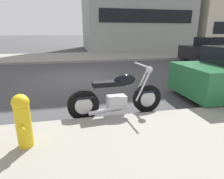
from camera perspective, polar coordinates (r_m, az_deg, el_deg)
The scene contains 7 objects.
ground_plane at distance 7.79m, azimuth -9.74°, elevation 3.50°, with size 260.00×260.00×0.00m, color #3D3D3F.
sidewalk_far_curb at distance 18.77m, azimuth 29.34°, elevation 9.56°, with size 120.00×5.00×0.14m, color gray.
parking_stall_stripe at distance 4.54m, azimuth -7.74°, elevation -6.20°, with size 0.12×2.20×0.01m, color silver.
parked_motorcycle at distance 4.08m, azimuth 1.74°, elevation -2.26°, with size 2.11×0.62×1.13m.
car_opposite_curb at distance 14.19m, azimuth 28.52°, elevation 10.53°, with size 4.16×2.10×1.48m.
fire_hydrant at distance 3.03m, azimuth -25.41°, elevation -8.21°, with size 0.24×0.36×0.81m.
townhouse_far_uphill at distance 28.12m, azimuth 27.90°, elevation 21.70°, with size 9.08×11.33×10.03m.
Camera 1 is at (-0.26, -7.59, 1.77)m, focal length 30.16 mm.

